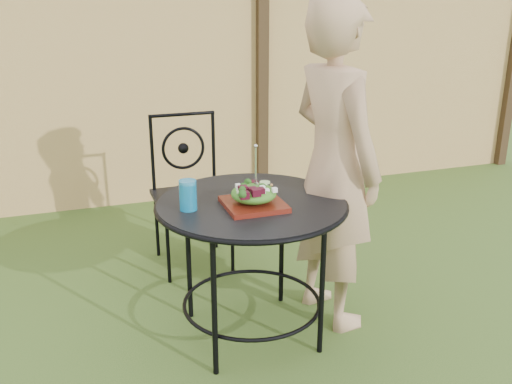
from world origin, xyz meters
TOP-DOWN VIEW (x-y plane):
  - ground at (0.00, 0.00)m, footprint 60.00×60.00m
  - fence at (-0.00, 2.19)m, footprint 8.00×0.12m
  - patio_table at (0.50, 0.02)m, footprint 0.92×0.92m
  - patio_chair at (0.40, 0.96)m, footprint 0.46×0.46m
  - diner at (0.96, 0.08)m, footprint 0.51×0.67m
  - salad_plate at (0.48, -0.05)m, footprint 0.27×0.27m
  - salad at (0.48, -0.05)m, footprint 0.21×0.21m
  - fork at (0.49, -0.05)m, footprint 0.01×0.01m
  - drinking_glass at (0.19, 0.01)m, footprint 0.08×0.08m

SIDE VIEW (x-z plane):
  - ground at x=0.00m, z-range 0.00..0.00m
  - patio_chair at x=0.40m, z-range 0.03..0.98m
  - patio_table at x=0.50m, z-range 0.22..0.95m
  - salad_plate at x=0.48m, z-range 0.72..0.75m
  - salad at x=0.48m, z-range 0.75..0.83m
  - drinking_glass at x=0.19m, z-range 0.72..0.86m
  - diner at x=0.96m, z-range 0.00..1.67m
  - fork at x=0.49m, z-range 0.83..1.01m
  - fence at x=0.00m, z-range 0.00..1.90m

